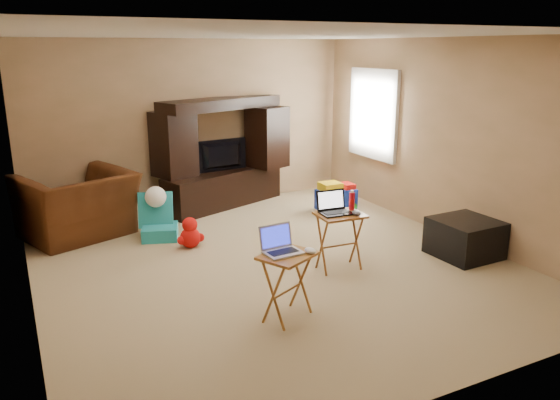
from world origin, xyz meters
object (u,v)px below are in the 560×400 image
laptop_right (336,203)px  mouse_left (310,251)px  water_bottle (352,201)px  plush_toy (190,232)px  tray_table_right (339,242)px  recliner (78,205)px  ottoman (465,238)px  push_toy (336,196)px  mouse_right (357,213)px  entertainment_center (223,153)px  laptop_left (283,241)px  child_rocker (159,217)px  television (224,156)px  tray_table_left (288,286)px

laptop_right → mouse_left: bearing=-129.1°
mouse_left → water_bottle: water_bottle is taller
plush_toy → tray_table_right: size_ratio=0.61×
recliner → ottoman: bearing=124.8°
mouse_left → plush_toy: bearing=100.7°
mouse_left → water_bottle: (1.04, 0.90, 0.10)m
ottoman → tray_table_right: bearing=168.1°
push_toy → water_bottle: water_bottle is taller
plush_toy → water_bottle: (1.46, -1.31, 0.54)m
recliner → mouse_right: recliner is taller
push_toy → water_bottle: bearing=-115.5°
entertainment_center → recliner: bearing=172.9°
tray_table_right → laptop_right: bearing=157.2°
laptop_left → laptop_right: laptop_right is taller
entertainment_center → laptop_left: 3.76m
plush_toy → mouse_left: (0.42, -2.21, 0.45)m
mouse_right → child_rocker: bearing=129.2°
laptop_right → entertainment_center: bearing=98.1°
television → plush_toy: bearing=48.9°
tray_table_left → water_bottle: water_bottle is taller
television → mouse_right: bearing=90.0°
mouse_right → water_bottle: bearing=70.7°
entertainment_center → tray_table_left: entertainment_center is taller
laptop_left → water_bottle: laptop_left is taller
plush_toy → laptop_right: bearing=-48.3°
mouse_right → water_bottle: 0.22m
plush_toy → water_bottle: bearing=-41.9°
tray_table_left → tray_table_right: size_ratio=0.96×
push_toy → tray_table_left: 3.50m
television → mouse_right: size_ratio=6.44×
push_toy → mouse_right: (-1.07, -2.07, 0.44)m
child_rocker → water_bottle: 2.52m
laptop_right → child_rocker: bearing=132.7°
television → ottoman: size_ratio=1.22×
recliner → water_bottle: size_ratio=6.55×
recliner → laptop_left: 3.44m
entertainment_center → ottoman: bearing=-81.9°
child_rocker → television: bearing=57.2°
push_toy → water_bottle: size_ratio=3.03×
child_rocker → push_toy: (2.70, 0.06, -0.07)m
recliner → laptop_right: (2.37, -2.41, 0.34)m
push_toy → mouse_left: size_ratio=4.76×
recliner → entertainment_center: bearing=172.8°
laptop_right → water_bottle: laptop_right is taller
tray_table_left → laptop_left: bearing=109.1°
plush_toy → laptop_left: size_ratio=1.21×
child_rocker → laptop_right: size_ratio=1.75×
tray_table_left → television: bearing=51.6°
television → laptop_right: 2.89m
ottoman → mouse_right: (-1.41, 0.20, 0.45)m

